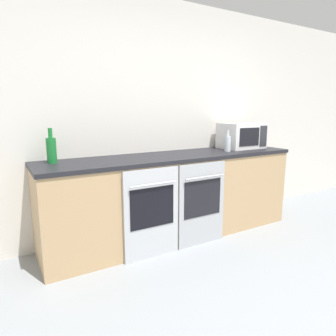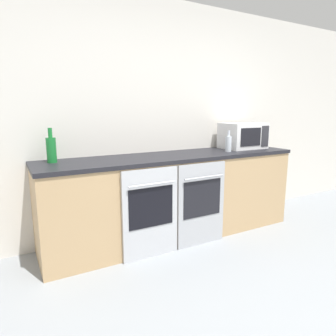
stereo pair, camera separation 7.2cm
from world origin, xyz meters
name	(u,v)px [view 1 (the left image)]	position (x,y,z in m)	size (l,w,h in m)	color
wall_back	(159,119)	(0.00, 2.16, 1.30)	(10.00, 0.06, 2.60)	silver
counter_back	(174,196)	(0.00, 1.81, 0.46)	(2.88, 0.66, 0.92)	tan
oven_left	(152,213)	(-0.46, 1.48, 0.44)	(0.57, 0.06, 0.87)	#B7BABF
oven_right	(202,204)	(0.13, 1.48, 0.44)	(0.57, 0.06, 0.87)	#A8AAAF
microwave	(241,136)	(1.03, 1.88, 1.08)	(0.53, 0.38, 0.32)	silver
bottle_clear	(228,143)	(0.67, 1.72, 1.02)	(0.07, 0.07, 0.25)	silver
bottle_green	(51,149)	(-1.23, 1.94, 1.05)	(0.09, 0.09, 0.32)	#19722D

